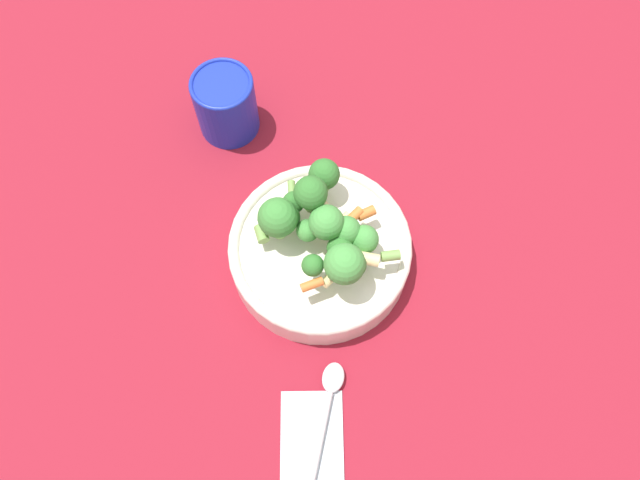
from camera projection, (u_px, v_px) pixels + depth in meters
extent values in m
plane|color=maroon|center=(320.00, 259.00, 0.80)|extent=(3.00, 3.00, 0.00)
cylinder|color=silver|center=(320.00, 253.00, 0.78)|extent=(0.23, 0.23, 0.05)
torus|color=silver|center=(320.00, 246.00, 0.76)|extent=(0.23, 0.23, 0.01)
cylinder|color=#8CB766|center=(363.00, 246.00, 0.75)|extent=(0.01, 0.01, 0.01)
sphere|color=#479342|center=(364.00, 239.00, 0.73)|extent=(0.03, 0.03, 0.03)
cylinder|color=#8CB766|center=(340.00, 254.00, 0.74)|extent=(0.01, 0.01, 0.01)
sphere|color=#33722D|center=(340.00, 248.00, 0.72)|extent=(0.03, 0.03, 0.03)
cylinder|color=#8CB766|center=(344.00, 274.00, 0.72)|extent=(0.02, 0.02, 0.02)
sphere|color=#479342|center=(345.00, 264.00, 0.69)|extent=(0.05, 0.05, 0.05)
cylinder|color=#8CB766|center=(308.00, 236.00, 0.75)|extent=(0.01, 0.01, 0.01)
sphere|color=#479342|center=(308.00, 230.00, 0.73)|extent=(0.03, 0.03, 0.03)
cylinder|color=#8CB766|center=(345.00, 238.00, 0.75)|extent=(0.01, 0.01, 0.02)
sphere|color=#479342|center=(346.00, 230.00, 0.72)|extent=(0.03, 0.03, 0.03)
cylinder|color=#8CB766|center=(311.00, 204.00, 0.74)|extent=(0.01, 0.01, 0.02)
sphere|color=#33722D|center=(311.00, 193.00, 0.71)|extent=(0.04, 0.04, 0.04)
cylinder|color=#8CB766|center=(351.00, 272.00, 0.71)|extent=(0.01, 0.01, 0.01)
sphere|color=#3D8438|center=(352.00, 266.00, 0.69)|extent=(0.03, 0.03, 0.03)
cylinder|color=#8CB766|center=(313.00, 271.00, 0.72)|extent=(0.01, 0.01, 0.01)
sphere|color=#33722D|center=(313.00, 265.00, 0.70)|extent=(0.03, 0.03, 0.03)
cylinder|color=#8CB766|center=(328.00, 234.00, 0.74)|extent=(0.01, 0.01, 0.02)
sphere|color=#479342|center=(328.00, 224.00, 0.71)|extent=(0.04, 0.04, 0.04)
cylinder|color=#8CB766|center=(287.00, 225.00, 0.76)|extent=(0.01, 0.01, 0.01)
sphere|color=#479342|center=(286.00, 218.00, 0.74)|extent=(0.03, 0.03, 0.03)
cylinder|color=#8CB766|center=(296.00, 207.00, 0.76)|extent=(0.01, 0.01, 0.01)
sphere|color=#33722D|center=(295.00, 201.00, 0.74)|extent=(0.03, 0.03, 0.03)
cylinder|color=#8CB766|center=(324.00, 185.00, 0.77)|extent=(0.01, 0.01, 0.02)
sphere|color=#33722D|center=(324.00, 174.00, 0.75)|extent=(0.04, 0.04, 0.04)
cylinder|color=#8CB766|center=(279.00, 229.00, 0.75)|extent=(0.02, 0.02, 0.02)
sphere|color=#3D8438|center=(278.00, 218.00, 0.72)|extent=(0.05, 0.05, 0.05)
cylinder|color=orange|center=(366.00, 213.00, 0.74)|extent=(0.02, 0.02, 0.01)
cylinder|color=beige|center=(367.00, 258.00, 0.72)|extent=(0.03, 0.03, 0.01)
cylinder|color=orange|center=(312.00, 284.00, 0.70)|extent=(0.02, 0.03, 0.01)
cylinder|color=beige|center=(341.00, 217.00, 0.75)|extent=(0.01, 0.02, 0.01)
cylinder|color=#729E4C|center=(317.00, 215.00, 0.75)|extent=(0.03, 0.02, 0.01)
cylinder|color=#729E4C|center=(292.00, 190.00, 0.77)|extent=(0.02, 0.02, 0.01)
cylinder|color=#729E4C|center=(306.00, 195.00, 0.75)|extent=(0.02, 0.01, 0.01)
cylinder|color=beige|center=(323.00, 229.00, 0.74)|extent=(0.03, 0.03, 0.01)
cylinder|color=#729E4C|center=(262.00, 234.00, 0.74)|extent=(0.02, 0.02, 0.01)
cylinder|color=beige|center=(329.00, 279.00, 0.72)|extent=(0.01, 0.02, 0.01)
cylinder|color=orange|center=(352.00, 218.00, 0.74)|extent=(0.02, 0.03, 0.01)
cylinder|color=#729E4C|center=(391.00, 256.00, 0.72)|extent=(0.02, 0.02, 0.01)
cylinder|color=beige|center=(325.00, 208.00, 0.75)|extent=(0.03, 0.01, 0.01)
cylinder|color=beige|center=(331.00, 213.00, 0.74)|extent=(0.02, 0.01, 0.01)
cylinder|color=#192DAD|center=(226.00, 105.00, 0.84)|extent=(0.08, 0.08, 0.09)
torus|color=#192DAD|center=(221.00, 84.00, 0.80)|extent=(0.08, 0.08, 0.01)
cube|color=#B2BCC6|center=(312.00, 440.00, 0.71)|extent=(0.13, 0.12, 0.01)
cylinder|color=silver|center=(315.00, 465.00, 0.69)|extent=(0.11, 0.13, 0.01)
ellipsoid|color=silver|center=(333.00, 377.00, 0.73)|extent=(0.04, 0.04, 0.01)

